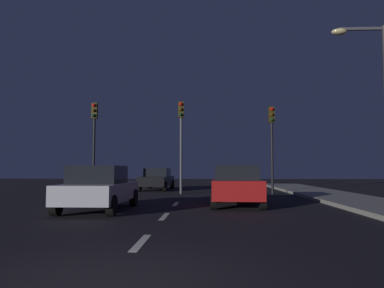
{
  "coord_description": "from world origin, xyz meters",
  "views": [
    {
      "loc": [
        1.27,
        -4.32,
        1.4
      ],
      "look_at": [
        0.49,
        14.07,
        2.69
      ],
      "focal_mm": 33.56,
      "sensor_mm": 36.0,
      "label": 1
    }
  ],
  "objects": [
    {
      "name": "traffic_signal_center",
      "position": [
        -0.21,
        15.96,
        3.65
      ],
      "size": [
        0.32,
        0.38,
        5.24
      ],
      "color": "#4C4C51",
      "rests_on": "ground_plane"
    },
    {
      "name": "street_lamp_right",
      "position": [
        7.47,
        8.83,
        4.06
      ],
      "size": [
        2.0,
        0.36,
        6.67
      ],
      "color": "#2D2D30",
      "rests_on": "ground_plane"
    },
    {
      "name": "ground_plane",
      "position": [
        0.0,
        7.0,
        0.0
      ],
      "size": [
        80.0,
        80.0,
        0.0
      ],
      "primitive_type": "plane",
      "color": "black"
    },
    {
      "name": "lane_stripe_second",
      "position": [
        0.0,
        2.6,
        0.0
      ],
      "size": [
        0.16,
        1.6,
        0.01
      ],
      "primitive_type": "cube",
      "color": "silver",
      "rests_on": "ground_plane"
    },
    {
      "name": "traffic_signal_left",
      "position": [
        -5.24,
        15.96,
        3.64
      ],
      "size": [
        0.32,
        0.38,
        5.22
      ],
      "color": "black",
      "rests_on": "ground_plane"
    },
    {
      "name": "car_stopped_ahead",
      "position": [
        2.39,
        9.64,
        0.78
      ],
      "size": [
        2.03,
        4.17,
        1.55
      ],
      "color": "#B21919",
      "rests_on": "ground_plane"
    },
    {
      "name": "lane_stripe_fourth",
      "position": [
        0.0,
        10.2,
        0.0
      ],
      "size": [
        0.16,
        1.6,
        0.01
      ],
      "primitive_type": "cube",
      "color": "silver",
      "rests_on": "ground_plane"
    },
    {
      "name": "traffic_signal_right",
      "position": [
        4.92,
        15.96,
        3.45
      ],
      "size": [
        0.32,
        0.38,
        4.92
      ],
      "color": "black",
      "rests_on": "ground_plane"
    },
    {
      "name": "car_adjacent_lane",
      "position": [
        -2.41,
        7.83,
        0.76
      ],
      "size": [
        1.91,
        4.26,
        1.51
      ],
      "color": "silver",
      "rests_on": "ground_plane"
    },
    {
      "name": "car_oncoming_far",
      "position": [
        -2.11,
        19.74,
        0.74
      ],
      "size": [
        2.02,
        4.48,
        1.45
      ],
      "color": "black",
      "rests_on": "ground_plane"
    },
    {
      "name": "lane_stripe_third",
      "position": [
        0.0,
        6.4,
        0.0
      ],
      "size": [
        0.16,
        1.6,
        0.01
      ],
      "primitive_type": "cube",
      "color": "silver",
      "rests_on": "ground_plane"
    }
  ]
}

